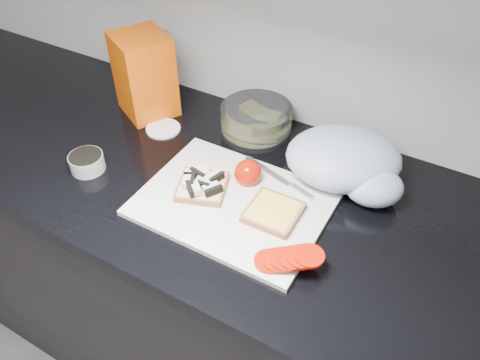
# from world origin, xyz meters

# --- Properties ---
(base_cabinet) EXTENTS (3.50, 0.60, 0.86)m
(base_cabinet) POSITION_xyz_m (0.00, 1.20, 0.43)
(base_cabinet) COLOR black
(base_cabinet) RESTS_ON ground
(countertop) EXTENTS (3.50, 0.64, 0.04)m
(countertop) POSITION_xyz_m (0.00, 1.20, 0.88)
(countertop) COLOR black
(countertop) RESTS_ON base_cabinet
(cutting_board) EXTENTS (0.40, 0.30, 0.01)m
(cutting_board) POSITION_xyz_m (0.15, 1.14, 0.91)
(cutting_board) COLOR silver
(cutting_board) RESTS_ON countertop
(bread_left) EXTENTS (0.14, 0.14, 0.03)m
(bread_left) POSITION_xyz_m (0.07, 1.14, 0.92)
(bread_left) COLOR #C7B08C
(bread_left) RESTS_ON cutting_board
(bread_right) EXTENTS (0.11, 0.11, 0.02)m
(bread_right) POSITION_xyz_m (0.24, 1.14, 0.92)
(bread_right) COLOR #C7B08C
(bread_right) RESTS_ON cutting_board
(tomato_slices) EXTENTS (0.14, 0.11, 0.03)m
(tomato_slices) POSITION_xyz_m (0.33, 1.04, 0.93)
(tomato_slices) COLOR #AE1504
(tomato_slices) RESTS_ON cutting_board
(knife) EXTENTS (0.20, 0.07, 0.01)m
(knife) POSITION_xyz_m (0.22, 1.25, 0.92)
(knife) COLOR silver
(knife) RESTS_ON cutting_board
(seed_tub) EXTENTS (0.08, 0.08, 0.04)m
(seed_tub) POSITION_xyz_m (-0.21, 1.07, 0.92)
(seed_tub) COLOR #969B9A
(seed_tub) RESTS_ON countertop
(tub_lid) EXTENTS (0.12, 0.12, 0.01)m
(tub_lid) POSITION_xyz_m (-0.15, 1.29, 0.90)
(tub_lid) COLOR white
(tub_lid) RESTS_ON countertop
(glass_bowl) EXTENTS (0.18, 0.18, 0.08)m
(glass_bowl) POSITION_xyz_m (0.06, 1.40, 0.94)
(glass_bowl) COLOR silver
(glass_bowl) RESTS_ON countertop
(bread_bag) EXTENTS (0.18, 0.18, 0.22)m
(bread_bag) POSITION_xyz_m (-0.24, 1.35, 1.01)
(bread_bag) COLOR #D84203
(bread_bag) RESTS_ON countertop
(steel_canister) EXTENTS (0.08, 0.08, 0.20)m
(steel_canister) POSITION_xyz_m (-0.24, 1.40, 1.00)
(steel_canister) COLOR #A5A4A9
(steel_canister) RESTS_ON countertop
(grocery_bag) EXTENTS (0.33, 0.30, 0.11)m
(grocery_bag) POSITION_xyz_m (0.33, 1.34, 0.95)
(grocery_bag) COLOR #ADBED5
(grocery_bag) RESTS_ON countertop
(whole_tomatoes) EXTENTS (0.06, 0.06, 0.06)m
(whole_tomatoes) POSITION_xyz_m (0.14, 1.21, 0.93)
(whole_tomatoes) COLOR #AE1504
(whole_tomatoes) RESTS_ON countertop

